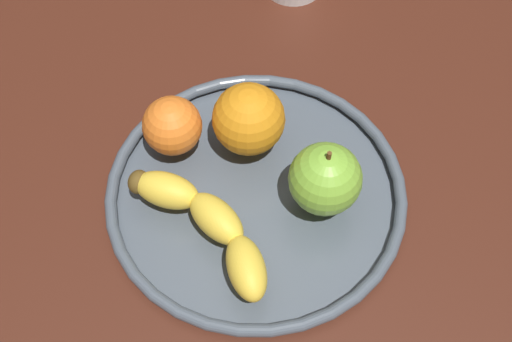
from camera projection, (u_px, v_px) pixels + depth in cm
name	position (u px, v px, depth cm)	size (l,w,h in cm)	color
ground_plane	(256.00, 206.00, 68.32)	(164.94, 164.94, 4.00)	#461F13
fruit_bowl	(256.00, 192.00, 65.87)	(30.11, 30.11, 1.80)	#4C5661
banana	(205.00, 223.00, 61.04)	(17.98, 9.03, 3.44)	yellow
apple	(325.00, 179.00, 61.52)	(7.02, 7.02, 7.82)	#80BF39
orange_back_right	(249.00, 119.00, 65.14)	(7.33, 7.33, 7.33)	orange
orange_front_left	(172.00, 126.00, 65.50)	(6.03, 6.03, 6.03)	orange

